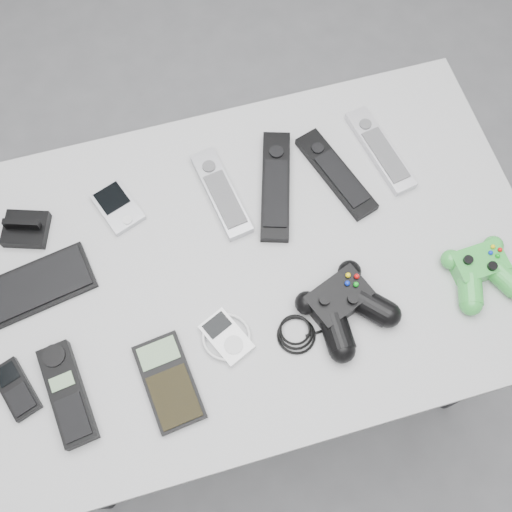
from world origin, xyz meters
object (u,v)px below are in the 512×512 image
object	(u,v)px
controller_black	(344,305)
controller_green	(482,270)
calculator	(169,382)
pda_keyboard	(30,289)
mobile_phone	(16,389)
cordless_handset	(67,394)
remote_silver_b	(380,150)
remote_black_a	(276,185)
pda	(118,207)
desk	(252,273)
remote_black_b	(336,173)
mp3_player	(226,337)
remote_silver_a	(221,193)

from	to	relation	value
controller_black	controller_green	world-z (taller)	controller_black
calculator	controller_black	bearing A→B (deg)	0.74
controller_black	pda_keyboard	bearing A→B (deg)	139.57
pda_keyboard	controller_black	world-z (taller)	controller_black
mobile_phone	cordless_handset	distance (m)	0.09
remote_silver_b	mobile_phone	size ratio (longest dim) A/B	1.98
remote_black_a	calculator	world-z (taller)	remote_black_a
pda	remote_silver_b	world-z (taller)	remote_silver_b
pda_keyboard	mobile_phone	world-z (taller)	mobile_phone
desk	controller_black	bearing A→B (deg)	-45.61
remote_black_b	mp3_player	xyz separation A→B (m)	(-0.30, -0.27, -0.00)
remote_black_b	desk	bearing A→B (deg)	-165.43
remote_silver_a	mp3_player	bearing A→B (deg)	-111.56
calculator	controller_green	world-z (taller)	controller_green
pda_keyboard	remote_black_b	world-z (taller)	remote_black_b
remote_black_a	calculator	xyz separation A→B (m)	(-0.29, -0.33, -0.00)
pda_keyboard	remote_black_b	xyz separation A→B (m)	(0.63, 0.08, 0.00)
pda	remote_silver_b	bearing A→B (deg)	-22.20
remote_silver_a	calculator	xyz separation A→B (m)	(-0.18, -0.34, -0.00)
remote_black_b	controller_green	world-z (taller)	controller_green
pda_keyboard	pda	world-z (taller)	pda
cordless_handset	mp3_player	xyz separation A→B (m)	(0.29, 0.02, -0.01)
cordless_handset	calculator	size ratio (longest dim) A/B	1.10
pda_keyboard	mp3_player	size ratio (longest dim) A/B	2.45
remote_silver_b	remote_black_b	bearing A→B (deg)	-175.36
calculator	controller_black	xyz separation A→B (m)	(0.34, 0.05, 0.02)
mp3_player	desk	bearing A→B (deg)	33.26
desk	remote_black_a	world-z (taller)	remote_black_a
pda	remote_silver_a	bearing A→B (deg)	-27.70
remote_silver_b	controller_green	xyz separation A→B (m)	(0.09, -0.31, 0.01)
mobile_phone	calculator	distance (m)	0.27
remote_silver_b	controller_black	size ratio (longest dim) A/B	0.79
desk	controller_black	world-z (taller)	controller_black
remote_black_a	remote_black_b	distance (m)	0.13
desk	remote_black_b	distance (m)	0.27
desk	calculator	bearing A→B (deg)	-137.74
desk	mobile_phone	world-z (taller)	mobile_phone
remote_silver_b	controller_black	world-z (taller)	controller_black
pda_keyboard	remote_black_a	world-z (taller)	remote_black_a
pda	desk	bearing A→B (deg)	-58.99
remote_black_a	desk	bearing A→B (deg)	-105.02
remote_black_b	mobile_phone	distance (m)	0.73
pda_keyboard	mobile_phone	distance (m)	0.19
remote_silver_a	mp3_player	xyz separation A→B (m)	(-0.07, -0.29, -0.00)
remote_black_a	mobile_phone	xyz separation A→B (m)	(-0.56, -0.27, -0.00)
desk	mp3_player	xyz separation A→B (m)	(-0.09, -0.13, 0.07)
remote_silver_b	mp3_player	world-z (taller)	remote_silver_b
desk	calculator	distance (m)	0.29
remote_black_a	remote_black_b	bearing A→B (deg)	14.80
desk	calculator	xyz separation A→B (m)	(-0.20, -0.19, 0.07)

